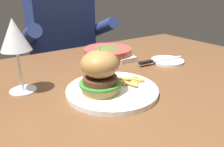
{
  "coord_description": "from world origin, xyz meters",
  "views": [
    {
      "loc": [
        -0.41,
        -0.56,
        1.02
      ],
      "look_at": [
        -0.07,
        -0.07,
        0.78
      ],
      "focal_mm": 35.0,
      "sensor_mm": 36.0,
      "label": 1
    }
  ],
  "objects_px": {
    "wine_glass": "(15,37)",
    "table_knife": "(157,60)",
    "diner_person": "(64,65)",
    "bread_plate": "(166,61)",
    "soup_bowl": "(108,53)",
    "main_plate": "(112,90)",
    "burger_sandwich": "(100,72)",
    "butter_dish": "(125,59)"
  },
  "relations": [
    {
      "from": "wine_glass",
      "to": "diner_person",
      "type": "relative_size",
      "value": 0.18
    },
    {
      "from": "bread_plate",
      "to": "butter_dish",
      "type": "distance_m",
      "value": 0.17
    },
    {
      "from": "burger_sandwich",
      "to": "diner_person",
      "type": "relative_size",
      "value": 0.11
    },
    {
      "from": "diner_person",
      "to": "burger_sandwich",
      "type": "bearing_deg",
      "value": -105.12
    },
    {
      "from": "burger_sandwich",
      "to": "table_knife",
      "type": "distance_m",
      "value": 0.35
    },
    {
      "from": "burger_sandwich",
      "to": "soup_bowl",
      "type": "distance_m",
      "value": 0.35
    },
    {
      "from": "main_plate",
      "to": "table_knife",
      "type": "xyz_separation_m",
      "value": [
        0.29,
        0.11,
        0.01
      ]
    },
    {
      "from": "butter_dish",
      "to": "diner_person",
      "type": "distance_m",
      "value": 0.62
    },
    {
      "from": "soup_bowl",
      "to": "table_knife",
      "type": "bearing_deg",
      "value": -54.72
    },
    {
      "from": "butter_dish",
      "to": "soup_bowl",
      "type": "distance_m",
      "value": 0.08
    },
    {
      "from": "main_plate",
      "to": "diner_person",
      "type": "height_order",
      "value": "diner_person"
    },
    {
      "from": "wine_glass",
      "to": "table_knife",
      "type": "relative_size",
      "value": 1.01
    },
    {
      "from": "main_plate",
      "to": "bread_plate",
      "type": "relative_size",
      "value": 2.01
    },
    {
      "from": "table_knife",
      "to": "soup_bowl",
      "type": "distance_m",
      "value": 0.21
    },
    {
      "from": "main_plate",
      "to": "soup_bowl",
      "type": "bearing_deg",
      "value": 58.88
    },
    {
      "from": "main_plate",
      "to": "wine_glass",
      "type": "xyz_separation_m",
      "value": [
        -0.21,
        0.15,
        0.15
      ]
    },
    {
      "from": "main_plate",
      "to": "butter_dish",
      "type": "bearing_deg",
      "value": 45.1
    },
    {
      "from": "bread_plate",
      "to": "table_knife",
      "type": "bearing_deg",
      "value": 174.12
    },
    {
      "from": "wine_glass",
      "to": "table_knife",
      "type": "xyz_separation_m",
      "value": [
        0.5,
        -0.04,
        -0.14
      ]
    },
    {
      "from": "burger_sandwich",
      "to": "wine_glass",
      "type": "bearing_deg",
      "value": 137.56
    },
    {
      "from": "soup_bowl",
      "to": "burger_sandwich",
      "type": "bearing_deg",
      "value": -126.69
    },
    {
      "from": "main_plate",
      "to": "wine_glass",
      "type": "height_order",
      "value": "wine_glass"
    },
    {
      "from": "bread_plate",
      "to": "wine_glass",
      "type": "bearing_deg",
      "value": 174.98
    },
    {
      "from": "burger_sandwich",
      "to": "table_knife",
      "type": "height_order",
      "value": "burger_sandwich"
    },
    {
      "from": "table_knife",
      "to": "diner_person",
      "type": "relative_size",
      "value": 0.18
    },
    {
      "from": "table_knife",
      "to": "soup_bowl",
      "type": "xyz_separation_m",
      "value": [
        -0.12,
        0.17,
        0.01
      ]
    },
    {
      "from": "main_plate",
      "to": "wine_glass",
      "type": "bearing_deg",
      "value": 143.56
    },
    {
      "from": "wine_glass",
      "to": "diner_person",
      "type": "height_order",
      "value": "diner_person"
    },
    {
      "from": "butter_dish",
      "to": "wine_glass",
      "type": "bearing_deg",
      "value": -173.0
    },
    {
      "from": "wine_glass",
      "to": "butter_dish",
      "type": "relative_size",
      "value": 2.61
    },
    {
      "from": "table_knife",
      "to": "butter_dish",
      "type": "distance_m",
      "value": 0.13
    },
    {
      "from": "main_plate",
      "to": "bread_plate",
      "type": "distance_m",
      "value": 0.36
    },
    {
      "from": "main_plate",
      "to": "burger_sandwich",
      "type": "relative_size",
      "value": 2.02
    },
    {
      "from": "table_knife",
      "to": "wine_glass",
      "type": "bearing_deg",
      "value": 175.07
    },
    {
      "from": "bread_plate",
      "to": "soup_bowl",
      "type": "relative_size",
      "value": 0.65
    },
    {
      "from": "burger_sandwich",
      "to": "main_plate",
      "type": "bearing_deg",
      "value": 0.28
    },
    {
      "from": "diner_person",
      "to": "table_knife",
      "type": "bearing_deg",
      "value": -80.52
    },
    {
      "from": "burger_sandwich",
      "to": "bread_plate",
      "type": "xyz_separation_m",
      "value": [
        0.38,
        0.11,
        -0.07
      ]
    },
    {
      "from": "diner_person",
      "to": "main_plate",
      "type": "bearing_deg",
      "value": -102.42
    },
    {
      "from": "bread_plate",
      "to": "table_knife",
      "type": "height_order",
      "value": "table_knife"
    },
    {
      "from": "bread_plate",
      "to": "diner_person",
      "type": "bearing_deg",
      "value": 103.37
    },
    {
      "from": "soup_bowl",
      "to": "diner_person",
      "type": "xyz_separation_m",
      "value": [
        0.01,
        0.51,
        -0.2
      ]
    }
  ]
}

